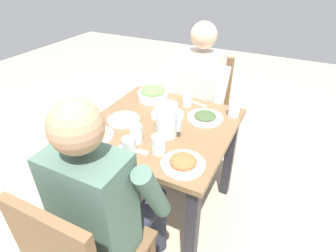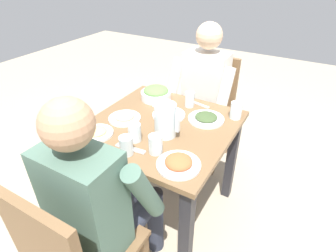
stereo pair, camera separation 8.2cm
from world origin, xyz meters
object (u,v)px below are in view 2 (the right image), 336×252
at_px(chair_far, 209,103).
at_px(plate_yoghurt, 169,113).
at_px(diner_far, 200,97).
at_px(water_glass_near_left, 236,110).
at_px(diner_near, 102,198).
at_px(water_pitcher, 165,120).
at_px(water_glass_by_pitcher, 190,99).
at_px(plate_rice_curry, 179,163).
at_px(water_glass_near_right, 126,146).
at_px(salad_bowl, 156,93).
at_px(water_glass_center, 156,144).
at_px(plate_fries, 97,132).
at_px(plate_dolmas, 206,118).
at_px(plate_beans, 125,117).
at_px(water_glass_far_right, 135,133).
at_px(dining_table, 161,142).

height_order(chair_far, plate_yoghurt, chair_far).
bearing_deg(diner_far, water_glass_near_left, -38.16).
bearing_deg(diner_near, water_pitcher, 85.19).
relative_size(chair_far, water_glass_by_pitcher, 8.78).
relative_size(diner_far, plate_rice_curry, 5.54).
height_order(plate_rice_curry, water_glass_near_right, water_glass_near_right).
bearing_deg(diner_near, plate_rice_curry, 52.05).
xyz_separation_m(salad_bowl, water_glass_center, (0.32, -0.51, 0.01)).
distance_m(plate_fries, plate_dolmas, 0.65).
bearing_deg(plate_yoghurt, water_glass_near_left, 26.36).
relative_size(water_pitcher, plate_rice_curry, 0.89).
height_order(water_pitcher, water_glass_center, water_pitcher).
distance_m(chair_far, plate_yoghurt, 0.71).
xyz_separation_m(diner_near, water_glass_by_pitcher, (0.01, 0.86, 0.12)).
relative_size(chair_far, plate_beans, 4.57).
distance_m(diner_far, water_glass_near_left, 0.47).
bearing_deg(plate_beans, water_glass_far_right, -38.74).
relative_size(water_pitcher, water_glass_by_pitcher, 1.88).
bearing_deg(water_glass_center, water_glass_far_right, 167.05).
xyz_separation_m(dining_table, plate_fries, (-0.26, -0.27, 0.15)).
bearing_deg(water_pitcher, water_glass_near_left, 53.39).
xyz_separation_m(chair_far, plate_fries, (-0.25, -1.05, 0.23)).
distance_m(plate_rice_curry, water_glass_far_right, 0.31).
distance_m(diner_near, plate_dolmas, 0.77).
bearing_deg(plate_dolmas, salad_bowl, 167.36).
bearing_deg(plate_beans, dining_table, 15.32).
bearing_deg(plate_fries, salad_bowl, 84.36).
relative_size(plate_fries, water_glass_center, 1.83).
distance_m(dining_table, plate_beans, 0.27).
xyz_separation_m(water_pitcher, plate_fries, (-0.33, -0.19, -0.08)).
bearing_deg(salad_bowl, plate_beans, -93.43).
bearing_deg(water_glass_far_right, water_glass_near_left, 51.73).
xyz_separation_m(diner_far, plate_fries, (-0.25, -0.84, 0.08)).
height_order(dining_table, salad_bowl, salad_bowl).
xyz_separation_m(plate_fries, plate_dolmas, (0.47, 0.45, 0.00)).
bearing_deg(chair_far, water_glass_center, -83.44).
distance_m(diner_near, water_glass_far_right, 0.39).
bearing_deg(water_pitcher, plate_yoghurt, 114.68).
distance_m(dining_table, water_glass_near_left, 0.49).
bearing_deg(plate_yoghurt, dining_table, -84.90).
height_order(plate_rice_curry, water_glass_by_pitcher, water_glass_by_pitcher).
xyz_separation_m(water_pitcher, plate_rice_curry, (0.19, -0.20, -0.08)).
distance_m(chair_far, diner_near, 1.36).
relative_size(water_glass_near_left, water_glass_far_right, 1.05).
relative_size(chair_far, plate_rice_curry, 4.16).
xyz_separation_m(diner_far, salad_bowl, (-0.20, -0.30, 0.11)).
relative_size(diner_far, water_glass_by_pitcher, 11.70).
xyz_separation_m(salad_bowl, plate_rice_curry, (0.47, -0.55, -0.02)).
relative_size(salad_bowl, water_glass_by_pitcher, 2.06).
xyz_separation_m(diner_near, plate_beans, (-0.26, 0.51, 0.08)).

